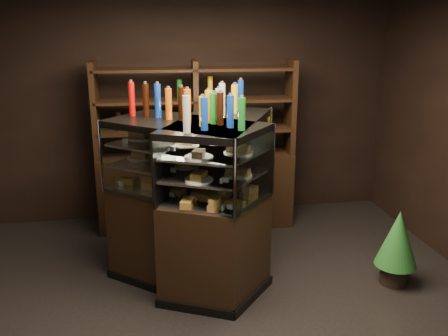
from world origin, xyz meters
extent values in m
plane|color=black|center=(0.00, 0.00, 0.00)|extent=(5.00, 5.00, 0.00)
cube|color=black|center=(0.00, 2.50, 1.50)|extent=(5.00, 0.02, 3.00)
cube|color=black|center=(0.07, 0.79, 0.46)|extent=(1.25, 1.58, 0.92)
cube|color=black|center=(0.07, 0.79, 0.04)|extent=(1.29, 1.62, 0.08)
cube|color=black|center=(0.07, 0.79, 1.54)|extent=(1.25, 1.58, 0.06)
cube|color=silver|center=(0.07, 0.79, 0.93)|extent=(1.18, 1.50, 0.02)
cube|color=silver|center=(0.07, 0.79, 1.15)|extent=(1.18, 1.50, 0.02)
cube|color=silver|center=(0.07, 0.79, 1.34)|extent=(1.18, 1.50, 0.02)
cube|color=white|center=(0.39, 0.63, 1.25)|extent=(0.62, 1.27, 0.65)
cylinder|color=silver|center=(0.69, 1.27, 1.25)|extent=(0.03, 0.03, 0.67)
cylinder|color=silver|center=(0.08, 0.00, 1.25)|extent=(0.03, 0.03, 0.67)
cube|color=black|center=(-0.23, 0.73, 0.46)|extent=(1.53, 1.45, 0.92)
cube|color=black|center=(-0.23, 0.73, 0.04)|extent=(1.58, 1.49, 0.08)
cube|color=black|center=(-0.23, 0.73, 1.54)|extent=(1.53, 1.45, 0.06)
cube|color=silver|center=(-0.23, 0.73, 0.93)|extent=(1.45, 1.37, 0.02)
cube|color=silver|center=(-0.23, 0.73, 1.15)|extent=(1.45, 1.37, 0.02)
cube|color=silver|center=(-0.23, 0.73, 1.34)|extent=(1.45, 1.37, 0.02)
cube|color=white|center=(-0.47, 0.45, 1.25)|extent=(1.08, 0.92, 0.65)
cylinder|color=silver|center=(0.08, 0.00, 1.25)|extent=(0.03, 0.03, 0.67)
cylinder|color=silver|center=(-1.00, 0.91, 1.25)|extent=(0.03, 0.03, 0.67)
cube|color=gold|center=(-0.16, 0.24, 0.97)|extent=(0.16, 0.20, 0.06)
cube|color=gold|center=(-0.03, 0.51, 0.97)|extent=(0.16, 0.20, 0.06)
cube|color=gold|center=(0.10, 0.77, 0.97)|extent=(0.16, 0.20, 0.06)
cube|color=gold|center=(0.23, 1.04, 0.97)|extent=(0.16, 0.20, 0.06)
cube|color=gold|center=(0.36, 1.31, 0.97)|extent=(0.16, 0.20, 0.06)
cylinder|color=white|center=(-0.17, 0.31, 1.17)|extent=(0.24, 0.24, 0.02)
cube|color=gold|center=(-0.17, 0.31, 1.20)|extent=(0.15, 0.19, 0.05)
cylinder|color=white|center=(0.07, 0.79, 1.17)|extent=(0.24, 0.24, 0.02)
cube|color=gold|center=(0.07, 0.79, 1.20)|extent=(0.15, 0.19, 0.05)
cylinder|color=white|center=(0.30, 1.27, 1.17)|extent=(0.24, 0.24, 0.02)
cube|color=gold|center=(0.30, 1.27, 1.20)|extent=(0.15, 0.19, 0.05)
cylinder|color=white|center=(-0.17, 0.31, 1.36)|extent=(0.24, 0.24, 0.02)
cube|color=gold|center=(-0.17, 0.31, 1.40)|extent=(0.15, 0.19, 0.05)
cylinder|color=white|center=(0.07, 0.79, 1.36)|extent=(0.24, 0.24, 0.02)
cube|color=gold|center=(0.07, 0.79, 1.40)|extent=(0.15, 0.19, 0.05)
cylinder|color=white|center=(0.30, 1.27, 1.36)|extent=(0.24, 0.24, 0.02)
cube|color=gold|center=(0.30, 1.27, 1.40)|extent=(0.15, 0.19, 0.05)
cube|color=gold|center=(-0.71, 1.08, 0.97)|extent=(0.20, 0.19, 0.06)
cube|color=gold|center=(-0.48, 0.89, 0.97)|extent=(0.20, 0.19, 0.06)
cube|color=gold|center=(-0.26, 0.70, 0.97)|extent=(0.20, 0.19, 0.06)
cube|color=gold|center=(-0.03, 0.51, 0.97)|extent=(0.20, 0.19, 0.06)
cube|color=gold|center=(0.19, 0.32, 0.97)|extent=(0.20, 0.19, 0.06)
cylinder|color=white|center=(-0.64, 1.07, 1.17)|extent=(0.24, 0.24, 0.02)
cube|color=gold|center=(-0.64, 1.07, 1.20)|extent=(0.18, 0.17, 0.05)
cylinder|color=white|center=(-0.23, 0.73, 1.17)|extent=(0.24, 0.24, 0.02)
cube|color=gold|center=(-0.23, 0.73, 1.20)|extent=(0.18, 0.17, 0.05)
cylinder|color=white|center=(0.17, 0.38, 1.17)|extent=(0.24, 0.24, 0.02)
cube|color=gold|center=(0.17, 0.38, 1.20)|extent=(0.18, 0.17, 0.05)
cylinder|color=white|center=(-0.64, 1.07, 1.36)|extent=(0.24, 0.24, 0.02)
cube|color=gold|center=(-0.64, 1.07, 1.40)|extent=(0.18, 0.17, 0.05)
cylinder|color=white|center=(-0.23, 0.73, 1.36)|extent=(0.24, 0.24, 0.02)
cube|color=gold|center=(-0.23, 0.73, 1.40)|extent=(0.18, 0.17, 0.05)
cylinder|color=white|center=(0.17, 0.38, 1.36)|extent=(0.24, 0.24, 0.02)
cube|color=gold|center=(0.17, 0.38, 1.40)|extent=(0.18, 0.17, 0.05)
cylinder|color=black|center=(-0.19, 0.26, 1.71)|extent=(0.06, 0.06, 0.28)
cylinder|color=silver|center=(-0.19, 0.26, 1.86)|extent=(0.03, 0.03, 0.02)
cylinder|color=yellow|center=(-0.13, 0.38, 1.71)|extent=(0.06, 0.06, 0.28)
cylinder|color=silver|center=(-0.13, 0.38, 1.86)|extent=(0.03, 0.03, 0.02)
cylinder|color=#D8590A|center=(-0.08, 0.49, 1.71)|extent=(0.06, 0.06, 0.28)
cylinder|color=silver|center=(-0.08, 0.49, 1.86)|extent=(0.03, 0.03, 0.02)
cylinder|color=#0F38B2|center=(-0.02, 0.61, 1.71)|extent=(0.06, 0.06, 0.28)
cylinder|color=silver|center=(-0.02, 0.61, 1.86)|extent=(0.03, 0.03, 0.02)
cylinder|color=#B20C0A|center=(0.04, 0.73, 1.71)|extent=(0.06, 0.06, 0.28)
cylinder|color=silver|center=(0.04, 0.73, 1.86)|extent=(0.03, 0.03, 0.02)
cylinder|color=silver|center=(0.10, 0.85, 1.71)|extent=(0.06, 0.06, 0.28)
cylinder|color=silver|center=(0.10, 0.85, 1.86)|extent=(0.03, 0.03, 0.02)
cylinder|color=#147223|center=(0.15, 0.97, 1.71)|extent=(0.06, 0.06, 0.28)
cylinder|color=silver|center=(0.15, 0.97, 1.86)|extent=(0.03, 0.03, 0.02)
cylinder|color=black|center=(0.21, 1.09, 1.71)|extent=(0.06, 0.06, 0.28)
cylinder|color=silver|center=(0.21, 1.09, 1.86)|extent=(0.03, 0.03, 0.02)
cylinder|color=yellow|center=(0.27, 1.20, 1.71)|extent=(0.06, 0.06, 0.28)
cylinder|color=silver|center=(0.27, 1.20, 1.86)|extent=(0.03, 0.03, 0.02)
cylinder|color=#D8590A|center=(0.33, 1.32, 1.71)|extent=(0.06, 0.06, 0.28)
cylinder|color=silver|center=(0.33, 1.32, 1.86)|extent=(0.03, 0.03, 0.02)
cylinder|color=black|center=(-0.68, 1.11, 1.71)|extent=(0.06, 0.06, 0.28)
cylinder|color=silver|center=(-0.68, 1.11, 1.86)|extent=(0.03, 0.03, 0.02)
cylinder|color=yellow|center=(-0.58, 1.02, 1.71)|extent=(0.06, 0.06, 0.28)
cylinder|color=silver|center=(-0.58, 1.02, 1.86)|extent=(0.03, 0.03, 0.02)
cylinder|color=#D8590A|center=(-0.48, 0.94, 1.71)|extent=(0.06, 0.06, 0.28)
cylinder|color=silver|center=(-0.48, 0.94, 1.86)|extent=(0.03, 0.03, 0.02)
cylinder|color=#0F38B2|center=(-0.38, 0.85, 1.71)|extent=(0.06, 0.06, 0.28)
cylinder|color=silver|center=(-0.38, 0.85, 1.86)|extent=(0.03, 0.03, 0.02)
cylinder|color=#B20C0A|center=(-0.28, 0.77, 1.71)|extent=(0.06, 0.06, 0.28)
cylinder|color=silver|center=(-0.28, 0.77, 1.86)|extent=(0.03, 0.03, 0.02)
cylinder|color=silver|center=(-0.18, 0.68, 1.71)|extent=(0.06, 0.06, 0.28)
cylinder|color=silver|center=(-0.18, 0.68, 1.86)|extent=(0.03, 0.03, 0.02)
cylinder|color=#147223|center=(-0.08, 0.60, 1.71)|extent=(0.06, 0.06, 0.28)
cylinder|color=silver|center=(-0.08, 0.60, 1.86)|extent=(0.03, 0.03, 0.02)
cylinder|color=black|center=(0.02, 0.51, 1.71)|extent=(0.06, 0.06, 0.28)
cylinder|color=silver|center=(0.02, 0.51, 1.86)|extent=(0.03, 0.03, 0.02)
cylinder|color=yellow|center=(0.12, 0.43, 1.71)|extent=(0.06, 0.06, 0.28)
cylinder|color=silver|center=(0.12, 0.43, 1.86)|extent=(0.03, 0.03, 0.02)
cylinder|color=#D8590A|center=(0.22, 0.34, 1.71)|extent=(0.06, 0.06, 0.28)
cylinder|color=silver|center=(0.22, 0.34, 1.86)|extent=(0.03, 0.03, 0.02)
cylinder|color=black|center=(1.71, 0.34, 0.10)|extent=(0.26, 0.26, 0.20)
cone|color=#1C6224|center=(1.71, 0.34, 0.47)|extent=(0.39, 0.39, 0.55)
cone|color=#1C6224|center=(1.71, 0.34, 0.65)|extent=(0.31, 0.31, 0.38)
cube|color=black|center=(0.00, 2.05, 0.45)|extent=(2.32, 0.52, 0.90)
cube|color=black|center=(-1.12, 2.10, 1.45)|extent=(0.08, 0.38, 1.10)
cube|color=black|center=(0.00, 2.05, 1.45)|extent=(0.08, 0.38, 1.10)
cube|color=black|center=(1.13, 2.00, 1.45)|extent=(0.08, 0.38, 1.10)
cube|color=black|center=(0.00, 2.05, 1.20)|extent=(2.27, 0.48, 0.03)
cube|color=black|center=(0.00, 2.05, 1.55)|extent=(2.27, 0.48, 0.03)
cube|color=black|center=(0.00, 2.05, 1.90)|extent=(2.27, 0.48, 0.03)
cylinder|color=black|center=(-0.87, 2.09, 1.32)|extent=(0.06, 0.06, 0.22)
cylinder|color=yellow|center=(-0.52, 2.07, 1.32)|extent=(0.06, 0.06, 0.22)
cylinder|color=#D8590A|center=(-0.17, 2.06, 1.32)|extent=(0.06, 0.06, 0.22)
cylinder|color=#0F38B2|center=(0.18, 2.04, 1.32)|extent=(0.06, 0.06, 0.22)
cylinder|color=#B20C0A|center=(0.53, 2.03, 1.32)|extent=(0.06, 0.06, 0.22)
cylinder|color=silver|center=(0.88, 2.01, 1.32)|extent=(0.06, 0.06, 0.22)
camera|label=1|loc=(-0.63, -3.61, 2.46)|focal=40.00mm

